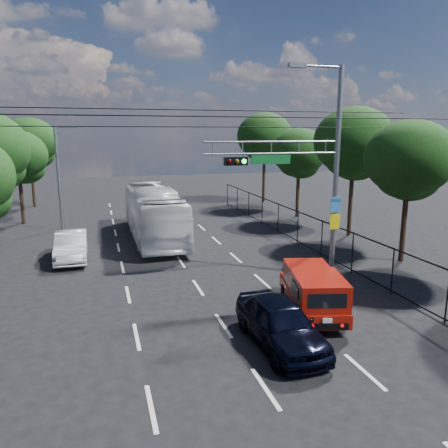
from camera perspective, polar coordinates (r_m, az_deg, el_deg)
name	(u,v)px	position (r m, az deg, el deg)	size (l,w,h in m)	color
ground	(265,388)	(12.37, 5.42, -20.60)	(120.00, 120.00, 0.00)	black
lane_markings	(174,252)	(24.89, -6.49, -3.68)	(6.12, 38.00, 0.01)	beige
signal_mast	(312,164)	(19.98, 11.48, 7.63)	(6.43, 0.39, 9.50)	slate
streetlight_left	(61,173)	(31.88, -20.54, 6.24)	(2.09, 0.22, 7.08)	slate
utility_wires	(192,118)	(18.93, -4.27, 13.64)	(22.00, 5.04, 0.74)	black
fence_right	(312,233)	(25.33, 11.38, -1.17)	(0.06, 34.03, 2.00)	black
tree_right_b	(409,164)	(24.12, 23.00, 7.17)	(4.50, 4.50, 7.31)	black
tree_right_c	(354,147)	(29.31, 16.60, 9.59)	(5.10, 5.10, 8.29)	black
tree_right_d	(299,156)	(35.27, 9.78, 8.77)	(4.32, 4.32, 7.02)	black
tree_right_e	(265,140)	(42.65, 5.32, 10.84)	(5.28, 5.28, 8.58)	black
tree_left_d	(18,160)	(35.17, -25.28, 7.59)	(4.20, 4.20, 6.83)	black
tree_left_e	(30,145)	(43.08, -24.03, 9.35)	(4.92, 4.92, 7.99)	black
red_pickup	(312,290)	(16.68, 11.46, -8.41)	(2.73, 4.89, 1.73)	black
navy_hatchback	(280,323)	(14.20, 7.36, -12.70)	(1.77, 4.40, 1.50)	black
white_bus	(153,213)	(28.22, -9.20, 1.44)	(2.71, 11.59, 3.23)	silver
white_van	(71,246)	(24.55, -19.34, -2.72)	(1.57, 4.51, 1.49)	silver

